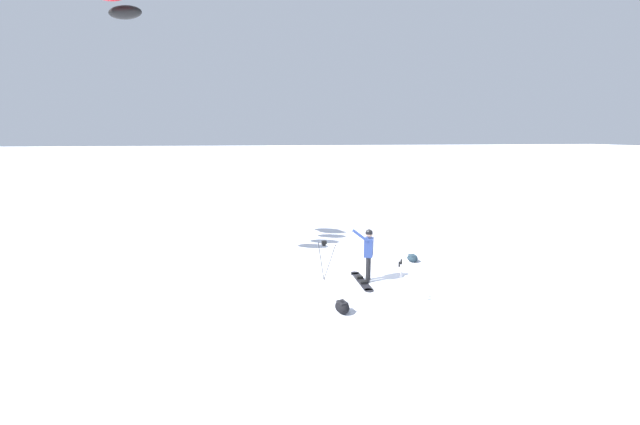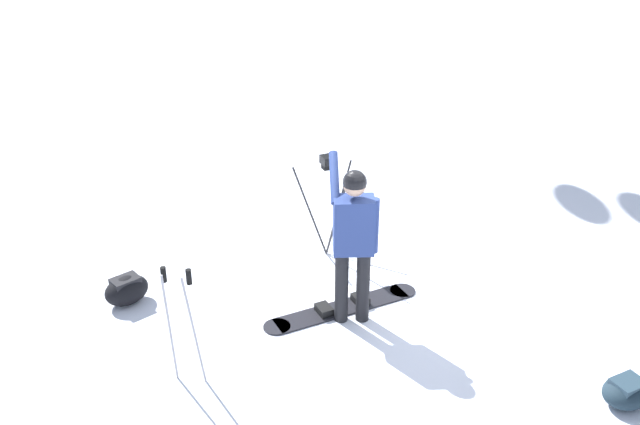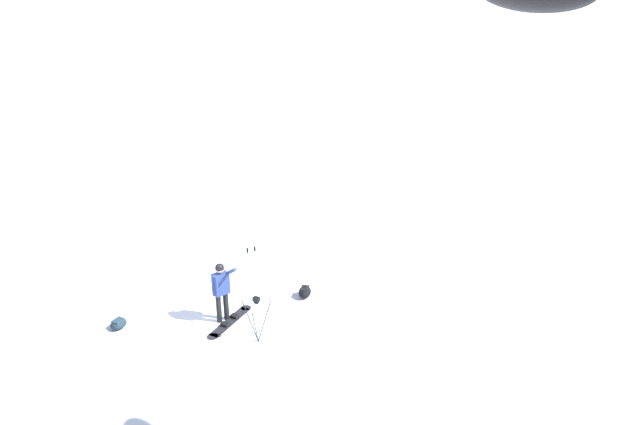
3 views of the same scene
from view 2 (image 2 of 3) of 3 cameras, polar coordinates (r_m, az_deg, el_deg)
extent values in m
plane|color=white|center=(7.73, 8.29, -7.60)|extent=(300.00, 300.00, 0.00)
cylinder|color=black|center=(7.24, 1.76, -5.99)|extent=(0.14, 0.14, 0.82)
cylinder|color=black|center=(7.26, 3.50, -5.94)|extent=(0.14, 0.14, 0.82)
cube|color=navy|center=(6.90, 2.75, -1.04)|extent=(0.47, 0.39, 0.58)
sphere|color=tan|center=(6.71, 2.83, 2.24)|extent=(0.22, 0.22, 0.22)
sphere|color=black|center=(6.69, 2.84, 2.48)|extent=(0.23, 0.23, 0.23)
cylinder|color=navy|center=(6.93, 1.17, 2.84)|extent=(0.28, 0.52, 0.41)
cylinder|color=navy|center=(6.90, 4.42, -1.08)|extent=(0.09, 0.09, 0.58)
cube|color=black|center=(7.62, 1.82, -7.76)|extent=(1.54, 0.34, 0.02)
cylinder|color=black|center=(7.35, -3.51, -9.24)|extent=(0.28, 0.28, 0.02)
cylinder|color=black|center=(7.95, 6.71, -6.33)|extent=(0.28, 0.28, 0.02)
cube|color=black|center=(7.51, 0.33, -7.87)|extent=(0.15, 0.21, 0.08)
cube|color=black|center=(7.68, 3.28, -7.03)|extent=(0.15, 0.21, 0.08)
ellipsoid|color=#192833|center=(6.93, 23.58, -13.20)|extent=(0.48, 0.39, 0.25)
cube|color=#263A47|center=(6.88, 23.72, -12.64)|extent=(0.29, 0.24, 0.08)
cylinder|color=#262628|center=(8.22, 1.34, -0.51)|extent=(0.11, 0.42, 1.13)
cylinder|color=#262628|center=(8.49, 1.51, 0.40)|extent=(0.41, 0.15, 1.13)
cylinder|color=#262628|center=(8.39, -0.82, 0.07)|extent=(0.37, 0.24, 1.13)
cube|color=black|center=(8.12, 0.55, 3.74)|extent=(0.10, 0.10, 0.06)
cube|color=black|center=(8.09, 0.55, 4.26)|extent=(0.12, 0.16, 0.10)
ellipsoid|color=black|center=(7.92, -15.40, -6.09)|extent=(0.57, 0.47, 0.32)
cube|color=black|center=(7.86, -15.50, -5.40)|extent=(0.34, 0.28, 0.08)
cylinder|color=gray|center=(6.38, -12.07, -9.25)|extent=(0.10, 0.24, 1.25)
cylinder|color=black|center=(6.07, -12.57, -4.93)|extent=(0.05, 0.05, 0.14)
cylinder|color=gray|center=(6.31, -10.16, -9.51)|extent=(0.19, 0.19, 1.25)
cylinder|color=black|center=(6.00, -10.59, -5.14)|extent=(0.05, 0.05, 0.14)
camera|label=1|loc=(12.26, -71.34, 10.52)|focal=22.01mm
camera|label=3|loc=(20.60, 23.87, 38.60)|focal=34.85mm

